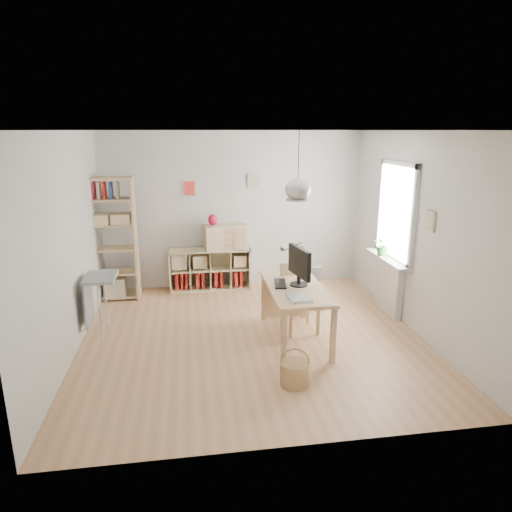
{
  "coord_description": "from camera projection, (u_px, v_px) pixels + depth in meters",
  "views": [
    {
      "loc": [
        -0.79,
        -5.6,
        2.7
      ],
      "look_at": [
        0.1,
        0.3,
        1.05
      ],
      "focal_mm": 32.0,
      "sensor_mm": 36.0,
      "label": 1
    }
  ],
  "objects": [
    {
      "name": "windowsill",
      "position": [
        387.0,
        259.0,
        6.83
      ],
      "size": [
        0.22,
        1.2,
        0.06
      ],
      "primitive_type": "cube",
      "color": "silver",
      "rests_on": "radiator"
    },
    {
      "name": "desk",
      "position": [
        295.0,
        293.0,
        5.93
      ],
      "size": [
        0.7,
        1.5,
        0.75
      ],
      "color": "tan",
      "rests_on": "ground"
    },
    {
      "name": "cube_shelf",
      "position": [
        209.0,
        272.0,
        8.01
      ],
      "size": [
        1.4,
        0.38,
        0.72
      ],
      "color": "beige",
      "rests_on": "ground"
    },
    {
      "name": "keyboard",
      "position": [
        280.0,
        284.0,
        5.97
      ],
      "size": [
        0.21,
        0.41,
        0.02
      ],
      "primitive_type": "cube",
      "rotation": [
        0.0,
        0.0,
        -0.15
      ],
      "color": "black",
      "rests_on": "desk"
    },
    {
      "name": "window_unit",
      "position": [
        397.0,
        212.0,
        6.65
      ],
      "size": [
        0.07,
        1.16,
        1.46
      ],
      "color": "white",
      "rests_on": "ground"
    },
    {
      "name": "chair",
      "position": [
        299.0,
        293.0,
        6.29
      ],
      "size": [
        0.5,
        0.5,
        0.93
      ],
      "rotation": [
        0.0,
        0.0,
        0.1
      ],
      "color": "#979699",
      "rests_on": "ground"
    },
    {
      "name": "drawer_chest",
      "position": [
        225.0,
        237.0,
        7.84
      ],
      "size": [
        0.77,
        0.44,
        0.42
      ],
      "primitive_type": "cube",
      "rotation": [
        0.0,
        0.0,
        0.16
      ],
      "color": "beige",
      "rests_on": "cube_shelf"
    },
    {
      "name": "storage_chest",
      "position": [
        306.0,
        294.0,
        7.23
      ],
      "size": [
        0.62,
        0.68,
        0.58
      ],
      "rotation": [
        0.0,
        0.0,
        -0.12
      ],
      "color": "#B0B0AC",
      "rests_on": "ground"
    },
    {
      "name": "radiator",
      "position": [
        388.0,
        286.0,
        6.95
      ],
      "size": [
        0.1,
        0.8,
        0.8
      ],
      "primitive_type": "cube",
      "color": "silver",
      "rests_on": "ground"
    },
    {
      "name": "red_vase",
      "position": [
        213.0,
        220.0,
        7.73
      ],
      "size": [
        0.16,
        0.16,
        0.19
      ],
      "primitive_type": "ellipsoid",
      "color": "maroon",
      "rests_on": "drawer_chest"
    },
    {
      "name": "monitor",
      "position": [
        299.0,
        264.0,
        5.86
      ],
      "size": [
        0.23,
        0.58,
        0.51
      ],
      "rotation": [
        0.0,
        0.0,
        0.19
      ],
      "color": "black",
      "rests_on": "desk"
    },
    {
      "name": "tall_bookshelf",
      "position": [
        110.0,
        234.0,
        7.3
      ],
      "size": [
        0.8,
        0.38,
        2.0
      ],
      "color": "tan",
      "rests_on": "ground"
    },
    {
      "name": "ground",
      "position": [
        252.0,
        337.0,
        6.17
      ],
      "size": [
        4.5,
        4.5,
        0.0
      ],
      "primitive_type": "plane",
      "color": "tan",
      "rests_on": "ground"
    },
    {
      "name": "wicker_basket",
      "position": [
        295.0,
        373.0,
        4.98
      ],
      "size": [
        0.32,
        0.32,
        0.44
      ],
      "rotation": [
        0.0,
        0.0,
        -0.23
      ],
      "color": "#AF874F",
      "rests_on": "ground"
    },
    {
      "name": "side_table",
      "position": [
        96.0,
        289.0,
        6.03
      ],
      "size": [
        0.4,
        0.55,
        0.85
      ],
      "color": "#979699",
      "rests_on": "ground"
    },
    {
      "name": "task_lamp",
      "position": [
        291.0,
        254.0,
        6.44
      ],
      "size": [
        0.36,
        0.13,
        0.39
      ],
      "color": "black",
      "rests_on": "desk"
    },
    {
      "name": "yarn_ball",
      "position": [
        296.0,
        267.0,
        6.43
      ],
      "size": [
        0.17,
        0.17,
        0.17
      ],
      "primitive_type": "sphere",
      "color": "#480910",
      "rests_on": "desk"
    },
    {
      "name": "paper_tray",
      "position": [
        299.0,
        298.0,
        5.45
      ],
      "size": [
        0.28,
        0.33,
        0.03
      ],
      "primitive_type": "cube",
      "rotation": [
        0.0,
        0.0,
        0.1
      ],
      "color": "silver",
      "rests_on": "desk"
    },
    {
      "name": "room_shell",
      "position": [
        298.0,
        189.0,
        5.57
      ],
      "size": [
        4.5,
        4.5,
        4.5
      ],
      "color": "white",
      "rests_on": "ground"
    },
    {
      "name": "potted_plant",
      "position": [
        383.0,
        245.0,
        6.91
      ],
      "size": [
        0.36,
        0.34,
        0.33
      ],
      "primitive_type": "imported",
      "rotation": [
        0.0,
        0.0,
        0.34
      ],
      "color": "#2D6927",
      "rests_on": "windowsill"
    }
  ]
}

